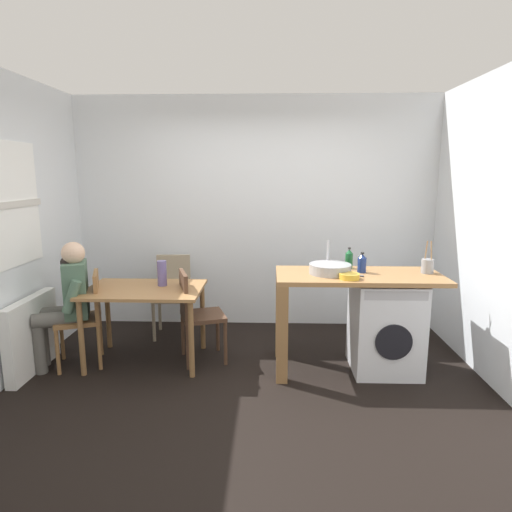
{
  "coord_description": "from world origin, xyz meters",
  "views": [
    {
      "loc": [
        0.18,
        -3.48,
        1.82
      ],
      "look_at": [
        0.05,
        0.45,
        1.08
      ],
      "focal_mm": 30.81,
      "sensor_mm": 36.0,
      "label": 1
    }
  ],
  "objects_px": {
    "chair_person_seat": "(86,313)",
    "washing_machine": "(385,325)",
    "seated_person": "(67,298)",
    "chair_opposite": "(195,311)",
    "mixing_bowl": "(349,276)",
    "chair_spare_by_wall": "(173,290)",
    "bottle_tall_green": "(349,259)",
    "vase": "(162,273)",
    "utensil_crock": "(427,266)",
    "dining_table": "(145,298)",
    "bottle_squat_brown": "(362,263)"
  },
  "relations": [
    {
      "from": "chair_person_seat",
      "to": "washing_machine",
      "type": "height_order",
      "value": "chair_person_seat"
    },
    {
      "from": "washing_machine",
      "to": "seated_person",
      "type": "bearing_deg",
      "value": -179.6
    },
    {
      "from": "washing_machine",
      "to": "chair_opposite",
      "type": "bearing_deg",
      "value": 175.72
    },
    {
      "from": "chair_opposite",
      "to": "mixing_bowl",
      "type": "height_order",
      "value": "mixing_bowl"
    },
    {
      "from": "chair_opposite",
      "to": "chair_spare_by_wall",
      "type": "xyz_separation_m",
      "value": [
        -0.38,
        0.75,
        0.0
      ]
    },
    {
      "from": "bottle_tall_green",
      "to": "chair_spare_by_wall",
      "type": "bearing_deg",
      "value": 160.93
    },
    {
      "from": "chair_spare_by_wall",
      "to": "vase",
      "type": "bearing_deg",
      "value": 90.82
    },
    {
      "from": "chair_opposite",
      "to": "utensil_crock",
      "type": "distance_m",
      "value": 2.22
    },
    {
      "from": "dining_table",
      "to": "mixing_bowl",
      "type": "bearing_deg",
      "value": -9.2
    },
    {
      "from": "bottle_squat_brown",
      "to": "mixing_bowl",
      "type": "distance_m",
      "value": 0.31
    },
    {
      "from": "seated_person",
      "to": "utensil_crock",
      "type": "distance_m",
      "value": 3.36
    },
    {
      "from": "seated_person",
      "to": "bottle_squat_brown",
      "type": "height_order",
      "value": "seated_person"
    },
    {
      "from": "dining_table",
      "to": "chair_person_seat",
      "type": "height_order",
      "value": "chair_person_seat"
    },
    {
      "from": "utensil_crock",
      "to": "chair_opposite",
      "type": "bearing_deg",
      "value": 177.83
    },
    {
      "from": "seated_person",
      "to": "bottle_tall_green",
      "type": "height_order",
      "value": "seated_person"
    },
    {
      "from": "bottle_tall_green",
      "to": "utensil_crock",
      "type": "distance_m",
      "value": 0.71
    },
    {
      "from": "dining_table",
      "to": "vase",
      "type": "xyz_separation_m",
      "value": [
        0.15,
        0.1,
        0.22
      ]
    },
    {
      "from": "bottle_tall_green",
      "to": "dining_table",
      "type": "bearing_deg",
      "value": -176.2
    },
    {
      "from": "mixing_bowl",
      "to": "vase",
      "type": "relative_size",
      "value": 0.72
    },
    {
      "from": "seated_person",
      "to": "vase",
      "type": "relative_size",
      "value": 4.87
    },
    {
      "from": "washing_machine",
      "to": "bottle_tall_green",
      "type": "relative_size",
      "value": 4.24
    },
    {
      "from": "washing_machine",
      "to": "bottle_squat_brown",
      "type": "distance_m",
      "value": 0.62
    },
    {
      "from": "dining_table",
      "to": "bottle_tall_green",
      "type": "bearing_deg",
      "value": 3.8
    },
    {
      "from": "chair_person_seat",
      "to": "seated_person",
      "type": "bearing_deg",
      "value": 90.0
    },
    {
      "from": "seated_person",
      "to": "mixing_bowl",
      "type": "distance_m",
      "value": 2.61
    },
    {
      "from": "seated_person",
      "to": "chair_person_seat",
      "type": "bearing_deg",
      "value": -90.0
    },
    {
      "from": "seated_person",
      "to": "bottle_tall_green",
      "type": "bearing_deg",
      "value": -103.94
    },
    {
      "from": "mixing_bowl",
      "to": "vase",
      "type": "bearing_deg",
      "value": 166.86
    },
    {
      "from": "washing_machine",
      "to": "utensil_crock",
      "type": "bearing_deg",
      "value": 8.1
    },
    {
      "from": "utensil_crock",
      "to": "vase",
      "type": "distance_m",
      "value": 2.5
    },
    {
      "from": "washing_machine",
      "to": "chair_person_seat",
      "type": "bearing_deg",
      "value": 179.33
    },
    {
      "from": "dining_table",
      "to": "bottle_tall_green",
      "type": "relative_size",
      "value": 5.42
    },
    {
      "from": "utensil_crock",
      "to": "vase",
      "type": "xyz_separation_m",
      "value": [
        -2.49,
        0.16,
        -0.13
      ]
    },
    {
      "from": "chair_person_seat",
      "to": "chair_opposite",
      "type": "height_order",
      "value": "same"
    },
    {
      "from": "chair_person_seat",
      "to": "utensil_crock",
      "type": "relative_size",
      "value": 3.0
    },
    {
      "from": "washing_machine",
      "to": "dining_table",
      "type": "bearing_deg",
      "value": 177.28
    },
    {
      "from": "dining_table",
      "to": "chair_person_seat",
      "type": "xyz_separation_m",
      "value": [
        -0.55,
        -0.08,
        -0.14
      ]
    },
    {
      "from": "washing_machine",
      "to": "vase",
      "type": "bearing_deg",
      "value": 174.4
    },
    {
      "from": "dining_table",
      "to": "mixing_bowl",
      "type": "xyz_separation_m",
      "value": [
        1.89,
        -0.31,
        0.3
      ]
    },
    {
      "from": "washing_machine",
      "to": "bottle_squat_brown",
      "type": "relative_size",
      "value": 4.52
    },
    {
      "from": "washing_machine",
      "to": "bottle_tall_green",
      "type": "distance_m",
      "value": 0.7
    },
    {
      "from": "chair_opposite",
      "to": "bottle_tall_green",
      "type": "xyz_separation_m",
      "value": [
        1.48,
        0.1,
        0.5
      ]
    },
    {
      "from": "seated_person",
      "to": "bottle_tall_green",
      "type": "relative_size",
      "value": 5.91
    },
    {
      "from": "mixing_bowl",
      "to": "vase",
      "type": "xyz_separation_m",
      "value": [
        -1.74,
        0.41,
        -0.08
      ]
    },
    {
      "from": "chair_spare_by_wall",
      "to": "washing_machine",
      "type": "xyz_separation_m",
      "value": [
        2.18,
        -0.88,
        -0.08
      ]
    },
    {
      "from": "chair_person_seat",
      "to": "bottle_squat_brown",
      "type": "xyz_separation_m",
      "value": [
        2.6,
        0.03,
        0.5
      ]
    },
    {
      "from": "chair_opposite",
      "to": "seated_person",
      "type": "xyz_separation_m",
      "value": [
        -1.18,
        -0.16,
        0.16
      ]
    },
    {
      "from": "dining_table",
      "to": "chair_spare_by_wall",
      "type": "xyz_separation_m",
      "value": [
        0.1,
        0.77,
        -0.14
      ]
    },
    {
      "from": "washing_machine",
      "to": "bottle_tall_green",
      "type": "height_order",
      "value": "bottle_tall_green"
    },
    {
      "from": "chair_person_seat",
      "to": "bottle_tall_green",
      "type": "relative_size",
      "value": 4.43
    }
  ]
}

